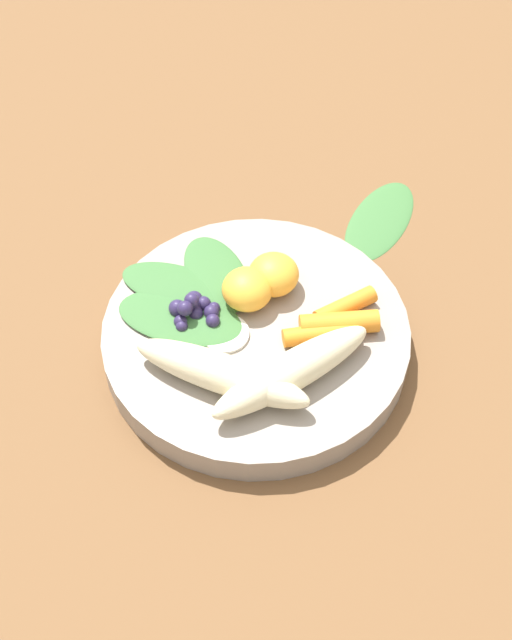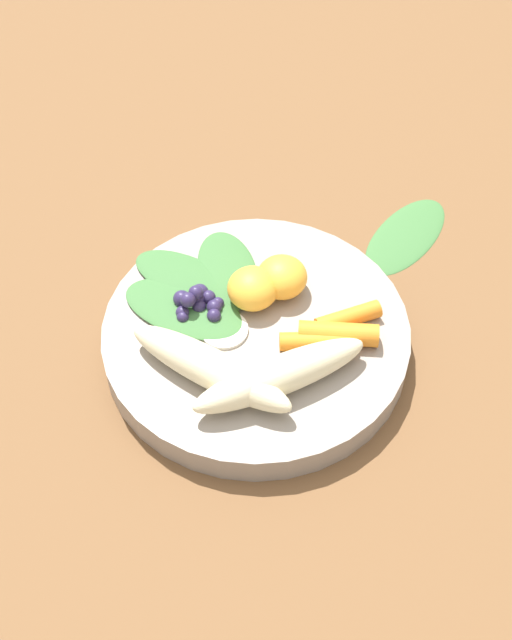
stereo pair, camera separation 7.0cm
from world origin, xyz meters
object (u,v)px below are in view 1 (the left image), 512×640
at_px(bowl, 256,338).
at_px(banana_peeled_left, 292,371).
at_px(orange_segment_near, 247,289).
at_px(banana_peeled_right, 216,371).
at_px(kale_leaf_stray, 380,219).

bearing_deg(bowl, banana_peeled_left, 51.62).
bearing_deg(orange_segment_near, banana_peeled_right, 9.24).
bearing_deg(kale_leaf_stray, orange_segment_near, 161.50).
bearing_deg(bowl, kale_leaf_stray, 167.10).
relative_size(banana_peeled_right, kale_leaf_stray, 1.23).
relative_size(bowl, banana_peeled_right, 1.75).
bearing_deg(banana_peeled_right, banana_peeled_left, 22.38).
bearing_deg(orange_segment_near, kale_leaf_stray, 159.63).
distance_m(bowl, banana_peeled_left, 0.07).
xyz_separation_m(bowl, banana_peeled_left, (0.04, 0.05, 0.03)).
distance_m(orange_segment_near, kale_leaf_stray, 0.18).
xyz_separation_m(bowl, kale_leaf_stray, (-0.19, 0.04, -0.01)).
bearing_deg(kale_leaf_stray, banana_peeled_left, -176.81).
height_order(bowl, banana_peeled_left, banana_peeled_left).
distance_m(banana_peeled_left, orange_segment_near, 0.09).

